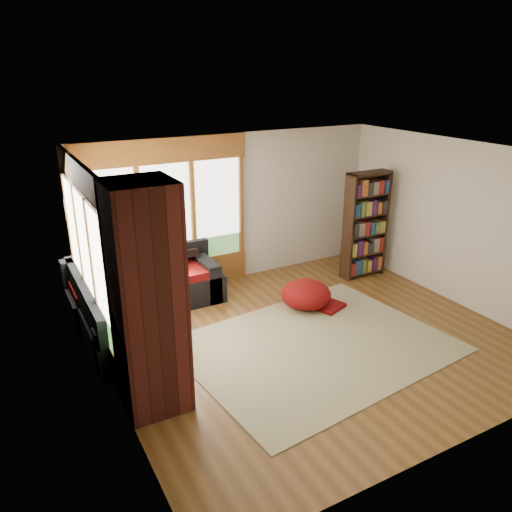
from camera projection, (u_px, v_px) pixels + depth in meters
name	position (u px, v px, depth m)	size (l,w,h in m)	color
floor	(311.00, 338.00, 7.12)	(5.50, 5.50, 0.00)	brown
ceiling	(319.00, 155.00, 6.20)	(5.50, 5.50, 0.00)	white
wall_back	(233.00, 209.00, 8.71)	(5.50, 0.04, 2.60)	silver
wall_front	(470.00, 336.00, 4.61)	(5.50, 0.04, 2.60)	silver
wall_left	(107.00, 295.00, 5.43)	(0.04, 5.00, 2.60)	silver
wall_right	(458.00, 224.00, 7.89)	(0.04, 5.00, 2.60)	silver
windows_back	(167.00, 216.00, 8.13)	(2.82, 0.10, 1.90)	#955C26
windows_left	(87.00, 256.00, 6.41)	(0.10, 2.62, 1.90)	#955C26
roller_blind	(74.00, 210.00, 6.97)	(0.03, 0.72, 0.90)	#729658
brick_chimney	(148.00, 301.00, 5.30)	(0.70, 0.70, 2.60)	#471914
sectional_sofa	(141.00, 302.00, 7.54)	(2.20, 2.20, 0.80)	black
area_rug	(316.00, 346.00, 6.92)	(3.52, 2.69, 0.01)	beige
bookshelf	(366.00, 225.00, 8.94)	(0.83, 0.28, 1.93)	black
pouf	(306.00, 294.00, 7.97)	(0.80, 0.80, 0.43)	maroon
dog_tan	(138.00, 274.00, 7.29)	(0.99, 0.98, 0.49)	brown
dog_brindle	(148.00, 283.00, 7.03)	(0.59, 0.89, 0.47)	#312215
throw_pillows	(138.00, 270.00, 7.51)	(1.98, 1.68, 0.45)	black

